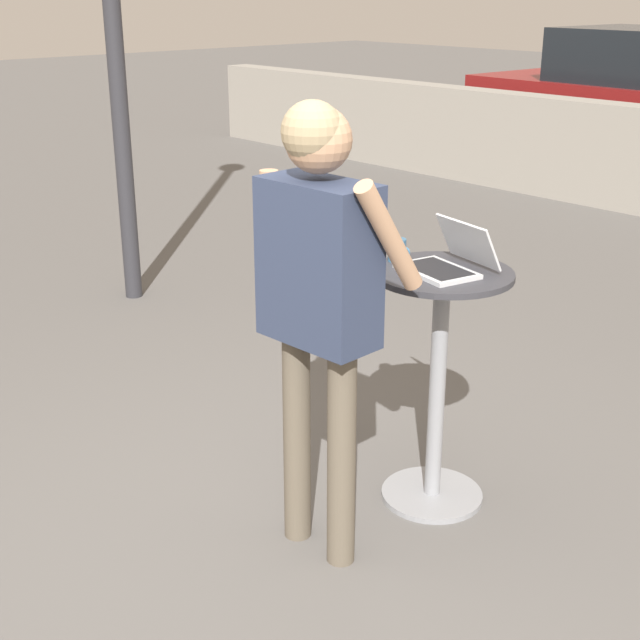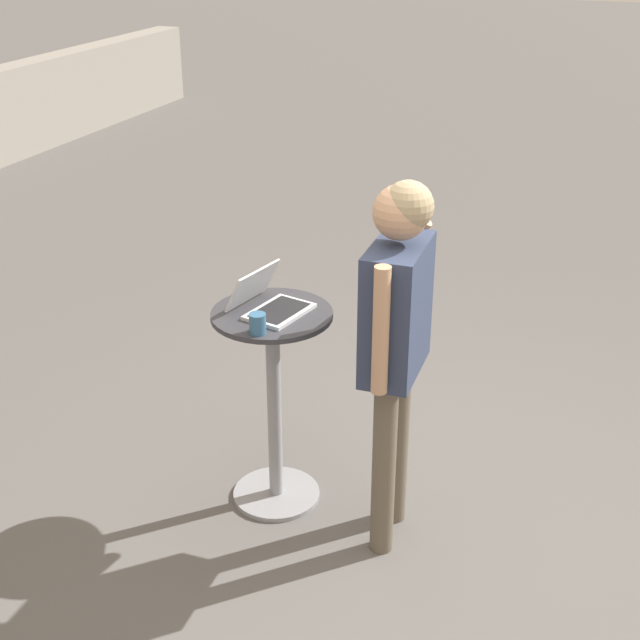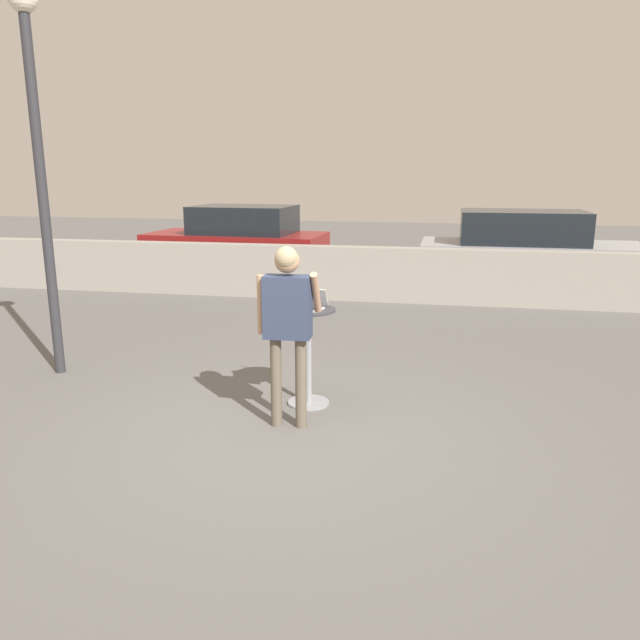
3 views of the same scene
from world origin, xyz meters
name	(u,v)px [view 1 (image 1 of 3)]	position (x,y,z in m)	size (l,w,h in m)	color
ground_plane	(278,571)	(0.00, 0.00, 0.00)	(50.00, 50.00, 0.00)	#5B5956
cafe_table	(438,369)	(0.05, 0.85, 0.62)	(0.58, 0.58, 1.06)	gray
laptop	(448,260)	(0.06, 0.87, 1.10)	(0.37, 0.37, 0.20)	silver
coffee_mug	(397,250)	(-0.17, 0.82, 1.10)	(0.11, 0.08, 0.10)	#336084
standing_person	(318,276)	(-0.01, 0.23, 1.16)	(0.59, 0.40, 1.79)	brown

